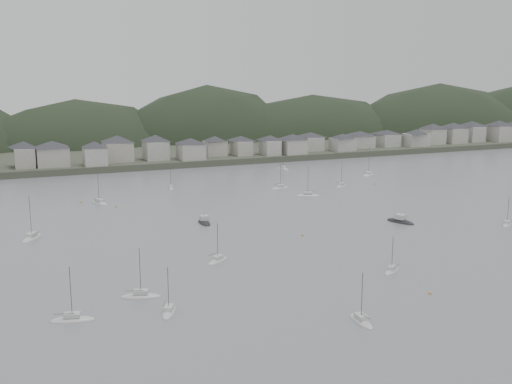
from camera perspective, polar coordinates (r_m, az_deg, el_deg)
name	(u,v)px	position (r m, az deg, el deg)	size (l,w,h in m)	color
ground	(400,285)	(125.19, 13.89, -8.76)	(900.00, 900.00, 0.00)	slate
far_shore_land	(124,140)	(396.90, -12.73, 4.95)	(900.00, 250.00, 3.00)	#383D2D
forested_ridge	(141,164)	(374.47, -11.18, 2.68)	(851.55, 103.94, 102.57)	black
waterfront_town	(263,143)	(304.45, 0.67, 4.80)	(451.48, 28.46, 12.92)	#A29E94
sailboat_lead	(341,186)	(231.55, 8.31, 0.58)	(7.68, 6.33, 10.46)	beige
moored_fleet	(218,224)	(169.91, -3.70, -3.14)	(251.70, 178.48, 13.35)	beige
motor_launch_near	(400,221)	(177.38, 13.89, -2.80)	(6.10, 9.71, 4.16)	black
motor_launch_far	(204,222)	(171.98, -5.07, -2.94)	(3.48, 8.41, 3.96)	black
mooring_buoys	(304,213)	(183.90, 4.67, -2.06)	(149.61, 116.91, 0.70)	#C58E41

